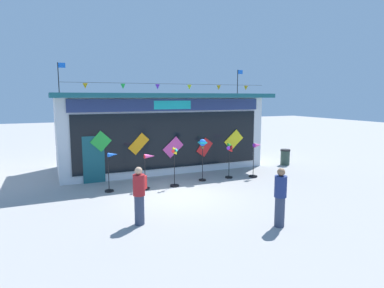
# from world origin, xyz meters

# --- Properties ---
(ground_plane) EXTENTS (80.00, 80.00, 0.00)m
(ground_plane) POSITION_xyz_m (0.00, 0.00, 0.00)
(ground_plane) COLOR #9E9B99
(kite_shop_building) EXTENTS (10.30, 4.85, 5.16)m
(kite_shop_building) POSITION_xyz_m (0.95, 5.06, 1.92)
(kite_shop_building) COLOR silver
(kite_shop_building) RESTS_ON ground_plane
(wind_spinner_far_left) EXTENTS (0.55, 0.34, 1.53)m
(wind_spinner_far_left) POSITION_xyz_m (-2.17, 1.43, 0.91)
(wind_spinner_far_left) COLOR black
(wind_spinner_far_left) RESTS_ON ground_plane
(wind_spinner_left) EXTENTS (0.60, 0.36, 1.41)m
(wind_spinner_left) POSITION_xyz_m (-0.79, 1.20, 0.87)
(wind_spinner_left) COLOR black
(wind_spinner_left) RESTS_ON ground_plane
(wind_spinner_center_left) EXTENTS (0.37, 0.37, 1.63)m
(wind_spinner_center_left) POSITION_xyz_m (0.30, 1.11, 0.83)
(wind_spinner_center_left) COLOR black
(wind_spinner_center_left) RESTS_ON ground_plane
(wind_spinner_center_right) EXTENTS (0.31, 0.31, 1.83)m
(wind_spinner_center_right) POSITION_xyz_m (1.75, 1.50, 1.42)
(wind_spinner_center_right) COLOR black
(wind_spinner_center_right) RESTS_ON ground_plane
(wind_spinner_right) EXTENTS (0.41, 0.33, 1.59)m
(wind_spinner_right) POSITION_xyz_m (3.05, 1.43, 1.06)
(wind_spinner_right) COLOR black
(wind_spinner_right) RESTS_ON ground_plane
(wind_spinner_far_right) EXTENTS (0.62, 0.39, 1.56)m
(wind_spinner_far_right) POSITION_xyz_m (4.28, 1.17, 0.95)
(wind_spinner_far_right) COLOR black
(wind_spinner_far_right) RESTS_ON ground_plane
(person_near_camera) EXTENTS (0.34, 0.34, 1.68)m
(person_near_camera) POSITION_xyz_m (1.52, -3.99, 0.86)
(person_near_camera) COLOR #333D56
(person_near_camera) RESTS_ON ground_plane
(person_mid_plaza) EXTENTS (0.45, 0.47, 1.68)m
(person_mid_plaza) POSITION_xyz_m (-2.03, -2.24, 0.89)
(person_mid_plaza) COLOR #333D56
(person_mid_plaza) RESTS_ON ground_plane
(trash_bin) EXTENTS (0.52, 0.52, 0.84)m
(trash_bin) POSITION_xyz_m (7.27, 2.75, 0.43)
(trash_bin) COLOR #2D4238
(trash_bin) RESTS_ON ground_plane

